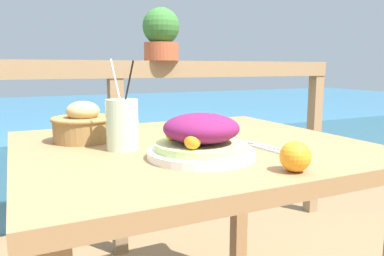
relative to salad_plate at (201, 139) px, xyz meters
The scene contains 10 objects.
patio_table 0.24m from the salad_plate, 72.57° to the left, with size 1.01×0.92×0.77m.
railing_fence 1.08m from the salad_plate, 87.01° to the left, with size 2.80×0.08×1.04m.
sea_backdrop 3.62m from the salad_plate, 89.10° to the left, with size 12.00×4.00×0.54m.
salad_plate is the anchor object (origin of this frame).
drink_glass 0.23m from the salad_plate, 131.57° to the left, with size 0.09×0.09×0.25m.
bread_basket 0.42m from the salad_plate, 123.29° to the left, with size 0.20×0.20×0.13m.
potted_plant 1.17m from the salad_plate, 73.81° to the left, with size 0.20×0.20×0.28m.
fork 0.22m from the salad_plate, ahead, with size 0.03×0.18×0.00m.
knife 0.23m from the salad_plate, ahead, with size 0.04×0.18×0.00m.
orange_near_basket 0.24m from the salad_plate, 59.13° to the right, with size 0.07×0.07×0.07m.
Camera 1 is at (-0.48, -1.01, 1.00)m, focal length 35.00 mm.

